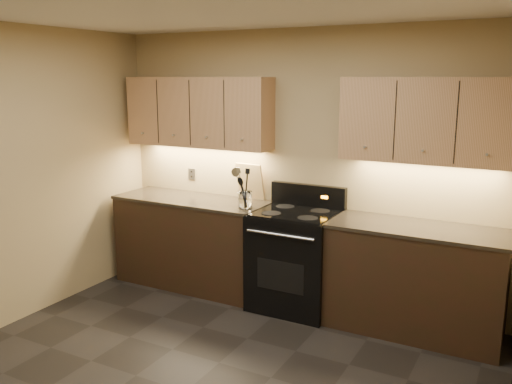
% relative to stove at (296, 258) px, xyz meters
% --- Properties ---
extents(ceiling, '(4.00, 4.00, 0.00)m').
position_rel_stove_xyz_m(ceiling, '(-0.08, -1.68, 2.12)').
color(ceiling, silver).
rests_on(ceiling, wall_back).
extents(wall_back, '(4.00, 0.04, 2.60)m').
position_rel_stove_xyz_m(wall_back, '(-0.08, 0.32, 0.82)').
color(wall_back, tan).
rests_on(wall_back, ground).
extents(counter_left, '(1.62, 0.62, 0.93)m').
position_rel_stove_xyz_m(counter_left, '(-1.18, 0.02, -0.01)').
color(counter_left, black).
rests_on(counter_left, ground).
extents(counter_right, '(1.46, 0.62, 0.93)m').
position_rel_stove_xyz_m(counter_right, '(1.10, 0.02, -0.01)').
color(counter_right, black).
rests_on(counter_right, ground).
extents(stove, '(0.76, 0.68, 1.14)m').
position_rel_stove_xyz_m(stove, '(0.00, 0.00, 0.00)').
color(stove, black).
rests_on(stove, ground).
extents(upper_cab_left, '(1.60, 0.30, 0.70)m').
position_rel_stove_xyz_m(upper_cab_left, '(-1.18, 0.17, 1.32)').
color(upper_cab_left, tan).
rests_on(upper_cab_left, wall_back).
extents(upper_cab_right, '(1.44, 0.30, 0.70)m').
position_rel_stove_xyz_m(upper_cab_right, '(1.10, 0.17, 1.32)').
color(upper_cab_right, tan).
rests_on(upper_cab_right, wall_back).
extents(outlet_plate, '(0.08, 0.01, 0.12)m').
position_rel_stove_xyz_m(outlet_plate, '(-1.38, 0.31, 0.64)').
color(outlet_plate, '#B2B5BA').
rests_on(outlet_plate, wall_back).
extents(utensil_crock, '(0.15, 0.15, 0.16)m').
position_rel_stove_xyz_m(utensil_crock, '(-0.50, -0.07, 0.53)').
color(utensil_crock, white).
rests_on(utensil_crock, counter_left).
extents(cutting_board, '(0.31, 0.13, 0.37)m').
position_rel_stove_xyz_m(cutting_board, '(-0.63, 0.27, 0.64)').
color(cutting_board, tan).
rests_on(cutting_board, counter_left).
extents(black_spoon, '(0.08, 0.16, 0.30)m').
position_rel_stove_xyz_m(black_spoon, '(-0.50, -0.05, 0.62)').
color(black_spoon, black).
rests_on(black_spoon, utensil_crock).
extents(black_turner, '(0.11, 0.14, 0.38)m').
position_rel_stove_xyz_m(black_turner, '(-0.49, -0.09, 0.65)').
color(black_turner, black).
rests_on(black_turner, utensil_crock).
extents(steel_spatula, '(0.17, 0.16, 0.41)m').
position_rel_stove_xyz_m(steel_spatula, '(-0.48, -0.06, 0.66)').
color(steel_spatula, silver).
rests_on(steel_spatula, utensil_crock).
extents(steel_skimmer, '(0.25, 0.13, 0.38)m').
position_rel_stove_xyz_m(steel_skimmer, '(-0.46, -0.08, 0.65)').
color(steel_skimmer, silver).
rests_on(steel_skimmer, utensil_crock).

